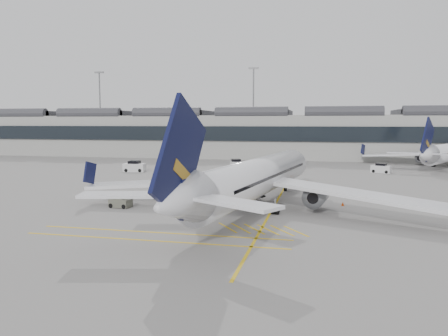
% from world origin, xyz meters
% --- Properties ---
extents(ground, '(220.00, 220.00, 0.00)m').
position_xyz_m(ground, '(0.00, 0.00, 0.00)').
color(ground, gray).
rests_on(ground, ground).
extents(terminal, '(200.00, 20.45, 12.40)m').
position_xyz_m(terminal, '(0.00, 71.93, 6.14)').
color(terminal, '#9E9E99').
rests_on(terminal, ground).
extents(light_masts, '(113.00, 0.60, 25.45)m').
position_xyz_m(light_masts, '(-1.67, 86.00, 14.49)').
color(light_masts, slate).
rests_on(light_masts, ground).
extents(apron_markings, '(0.25, 60.00, 0.01)m').
position_xyz_m(apron_markings, '(10.00, 10.00, 0.01)').
color(apron_markings, gold).
rests_on(apron_markings, ground).
extents(airliner_main, '(38.40, 42.28, 11.31)m').
position_xyz_m(airliner_main, '(8.22, 1.92, 3.32)').
color(airliner_main, white).
rests_on(airliner_main, ground).
extents(belt_loader, '(4.74, 2.60, 1.88)m').
position_xyz_m(belt_loader, '(5.84, 7.60, 0.55)').
color(belt_loader, silver).
rests_on(belt_loader, ground).
extents(baggage_cart_a, '(1.92, 1.75, 1.67)m').
position_xyz_m(baggage_cart_a, '(0.30, 5.55, 0.89)').
color(baggage_cart_a, gray).
rests_on(baggage_cart_a, ground).
extents(baggage_cart_b, '(2.20, 1.99, 1.92)m').
position_xyz_m(baggage_cart_b, '(-2.26, 7.60, 1.03)').
color(baggage_cart_b, gray).
rests_on(baggage_cart_b, ground).
extents(baggage_cart_c, '(1.73, 1.43, 1.81)m').
position_xyz_m(baggage_cart_c, '(2.79, 7.34, 0.97)').
color(baggage_cart_c, gray).
rests_on(baggage_cart_c, ground).
extents(baggage_cart_d, '(1.94, 1.72, 1.76)m').
position_xyz_m(baggage_cart_d, '(-4.11, 6.90, 0.94)').
color(baggage_cart_d, gray).
rests_on(baggage_cart_d, ground).
extents(ramp_agent_a, '(0.71, 0.77, 1.77)m').
position_xyz_m(ramp_agent_a, '(4.74, 8.44, 0.89)').
color(ramp_agent_a, '#E6570C').
rests_on(ramp_agent_a, ground).
extents(ramp_agent_b, '(1.12, 1.11, 1.82)m').
position_xyz_m(ramp_agent_b, '(1.30, 4.31, 0.91)').
color(ramp_agent_b, '#DA590B').
rests_on(ramp_agent_b, ground).
extents(pushback_tug, '(2.45, 1.70, 1.28)m').
position_xyz_m(pushback_tug, '(-6.33, -0.57, 0.57)').
color(pushback_tug, '#5A5A4D').
rests_on(pushback_tug, ground).
extents(safety_cone_nose, '(0.37, 0.37, 0.52)m').
position_xyz_m(safety_cone_nose, '(13.02, 22.82, 0.26)').
color(safety_cone_nose, '#F24C0A').
rests_on(safety_cone_nose, ground).
extents(safety_cone_engine, '(0.33, 0.33, 0.46)m').
position_xyz_m(safety_cone_engine, '(17.47, 5.70, 0.23)').
color(safety_cone_engine, '#F24C0A').
rests_on(safety_cone_engine, ground).
extents(service_van_left, '(4.17, 2.39, 2.05)m').
position_xyz_m(service_van_left, '(-19.32, 32.14, 0.92)').
color(service_van_left, silver).
rests_on(service_van_left, ground).
extents(service_van_mid, '(3.07, 4.29, 1.99)m').
position_xyz_m(service_van_mid, '(-1.58, 41.12, 0.89)').
color(service_van_mid, silver).
rests_on(service_van_mid, ground).
extents(service_van_right, '(3.83, 2.83, 1.77)m').
position_xyz_m(service_van_right, '(25.89, 40.41, 0.79)').
color(service_van_right, silver).
rests_on(service_van_right, ground).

